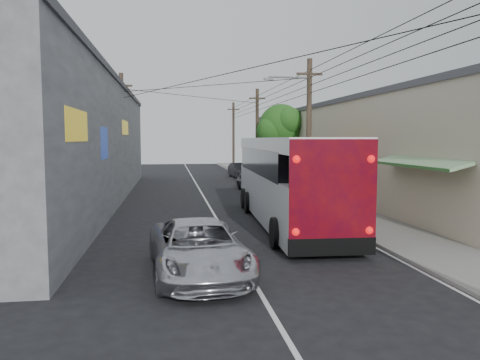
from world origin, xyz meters
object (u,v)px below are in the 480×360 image
Objects in this scene: pedestrian_far at (317,193)px; pedestrian_near at (341,204)px; coach_bus at (287,179)px; parked_suv at (281,186)px; parked_car_far at (240,170)px; jeepney at (199,248)px; parked_car_mid at (253,181)px.

pedestrian_near is at bearing 105.73° from pedestrian_far.
coach_bus is 2.15× the size of parked_suv.
parked_suv is 1.42× the size of parked_car_far.
parked_car_far is 2.83× the size of pedestrian_near.
coach_bus reaches higher than pedestrian_far.
coach_bus is 8.70m from jeepney.
coach_bus is 13.47m from parked_car_mid.
jeepney is 21.42m from parked_car_mid.
pedestrian_near is (1.60, -13.74, 0.20)m from parked_car_mid.
parked_suv is at bearing -88.74° from parked_car_mid.
coach_bus is 3.06× the size of parked_car_far.
coach_bus is 8.64× the size of pedestrian_near.
pedestrian_near is (0.80, -25.26, 0.17)m from parked_car_far.
parked_car_far is at bearing 75.17° from jeepney.
parked_suv is (6.00, 15.11, 0.15)m from jeepney.
coach_bus reaches higher than parked_car_far.
coach_bus is 2.48× the size of jeepney.
parked_suv is at bearing -64.41° from pedestrian_far.
parked_suv is 17.19m from parked_car_far.
pedestrian_far is at bearing -96.67° from pedestrian_near.
coach_bus is at bearing -15.20° from pedestrian_near.
parked_car_mid is (5.20, 20.78, -0.06)m from jeepney.
pedestrian_far is (1.60, -10.28, 0.28)m from parked_car_mid.
jeepney is 3.16× the size of pedestrian_far.
parked_car_far is (0.80, 11.52, 0.03)m from parked_car_mid.
pedestrian_far is at bearing -87.91° from parked_car_mid.
parked_car_mid is at bearing -65.42° from pedestrian_far.
parked_suv is at bearing -95.62° from parked_car_far.
pedestrian_far reaches higher than parked_car_far.
pedestrian_far is (6.80, 10.50, 0.22)m from jeepney.
pedestrian_far reaches higher than jeepney.
parked_car_mid is 13.84m from pedestrian_near.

